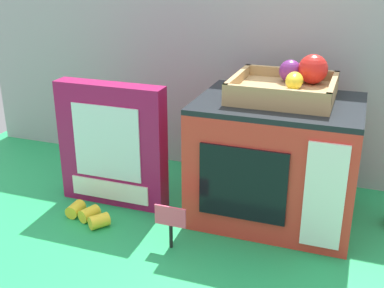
# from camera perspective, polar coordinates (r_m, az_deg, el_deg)

# --- Properties ---
(ground_plane) EXTENTS (1.70, 1.70, 0.00)m
(ground_plane) POSITION_cam_1_polar(r_m,az_deg,el_deg) (1.20, 0.96, -8.13)
(ground_plane) COLOR #219E54
(ground_plane) RESTS_ON ground
(display_back_panel) EXTENTS (1.61, 0.03, 0.57)m
(display_back_panel) POSITION_cam_1_polar(r_m,az_deg,el_deg) (1.36, 5.10, 8.28)
(display_back_panel) COLOR #A0A3A8
(display_back_panel) RESTS_ON ground
(toy_microwave) EXTENTS (0.37, 0.28, 0.29)m
(toy_microwave) POSITION_cam_1_polar(r_m,az_deg,el_deg) (1.15, 9.84, -1.87)
(toy_microwave) COLOR red
(toy_microwave) RESTS_ON ground
(food_groups_crate) EXTENTS (0.23, 0.22, 0.09)m
(food_groups_crate) POSITION_cam_1_polar(r_m,az_deg,el_deg) (1.13, 11.38, 6.78)
(food_groups_crate) COLOR tan
(food_groups_crate) RESTS_ON toy_microwave
(cookie_set_box) EXTENTS (0.28, 0.06, 0.31)m
(cookie_set_box) POSITION_cam_1_polar(r_m,az_deg,el_deg) (1.21, -9.40, -0.15)
(cookie_set_box) COLOR #99144C
(cookie_set_box) RESTS_ON ground
(price_sign) EXTENTS (0.07, 0.01, 0.10)m
(price_sign) POSITION_cam_1_polar(r_m,az_deg,el_deg) (1.04, -2.56, -9.02)
(price_sign) COLOR black
(price_sign) RESTS_ON ground
(loose_toy_banana) EXTENTS (0.13, 0.08, 0.03)m
(loose_toy_banana) POSITION_cam_1_polar(r_m,az_deg,el_deg) (1.19, -12.17, -8.14)
(loose_toy_banana) COLOR yellow
(loose_toy_banana) RESTS_ON ground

